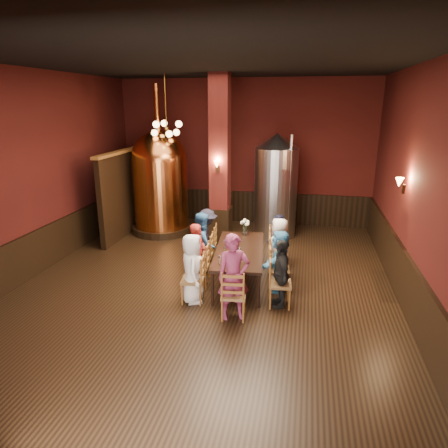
% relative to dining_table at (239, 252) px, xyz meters
% --- Properties ---
extents(room, '(10.00, 10.02, 4.50)m').
position_rel_dining_table_xyz_m(room, '(-0.66, -0.34, 1.56)').
color(room, black).
rests_on(room, ground).
extents(wainscot_right, '(0.08, 9.90, 1.00)m').
position_rel_dining_table_xyz_m(wainscot_right, '(3.30, -0.34, -0.19)').
color(wainscot_right, black).
rests_on(wainscot_right, ground).
extents(wainscot_back, '(7.90, 0.08, 1.00)m').
position_rel_dining_table_xyz_m(wainscot_back, '(-0.66, 4.62, -0.19)').
color(wainscot_back, black).
rests_on(wainscot_back, ground).
extents(wainscot_left, '(0.08, 9.90, 1.00)m').
position_rel_dining_table_xyz_m(wainscot_left, '(-4.62, -0.34, -0.19)').
color(wainscot_left, black).
rests_on(wainscot_left, ground).
extents(column, '(0.58, 0.58, 4.50)m').
position_rel_dining_table_xyz_m(column, '(-0.96, 2.46, 1.56)').
color(column, '#43120E').
rests_on(column, ground).
extents(partition, '(0.22, 3.50, 2.40)m').
position_rel_dining_table_xyz_m(partition, '(-3.86, 2.86, 0.51)').
color(partition, black).
rests_on(partition, ground).
extents(pendant_cluster, '(0.90, 0.90, 1.70)m').
position_rel_dining_table_xyz_m(pendant_cluster, '(-2.46, 2.56, 2.41)').
color(pendant_cluster, '#A57226').
rests_on(pendant_cluster, room).
extents(sconce_wall, '(0.20, 0.20, 0.36)m').
position_rel_dining_table_xyz_m(sconce_wall, '(3.24, 0.46, 1.51)').
color(sconce_wall, black).
rests_on(sconce_wall, room).
extents(sconce_column, '(0.20, 0.20, 0.36)m').
position_rel_dining_table_xyz_m(sconce_column, '(-0.96, 2.16, 1.51)').
color(sconce_column, black).
rests_on(sconce_column, column).
extents(dining_table, '(1.24, 2.49, 0.75)m').
position_rel_dining_table_xyz_m(dining_table, '(0.00, 0.00, 0.00)').
color(dining_table, black).
rests_on(dining_table, ground).
extents(chair_0, '(0.50, 0.50, 0.92)m').
position_rel_dining_table_xyz_m(chair_0, '(-0.74, -1.08, -0.23)').
color(chair_0, '#985A26').
rests_on(chair_0, ground).
extents(person_0, '(0.63, 0.78, 1.39)m').
position_rel_dining_table_xyz_m(person_0, '(-0.74, -1.08, 0.01)').
color(person_0, white).
rests_on(person_0, ground).
extents(chair_1, '(0.50, 0.50, 0.92)m').
position_rel_dining_table_xyz_m(chair_1, '(-0.81, -0.42, -0.23)').
color(chair_1, '#985A26').
rests_on(chair_1, ground).
extents(person_1, '(0.41, 0.55, 1.39)m').
position_rel_dining_table_xyz_m(person_1, '(-0.81, -0.42, 0.01)').
color(person_1, maroon).
rests_on(person_1, ground).
extents(chair_2, '(0.50, 0.50, 0.92)m').
position_rel_dining_table_xyz_m(chair_2, '(-0.88, 0.24, -0.23)').
color(chair_2, '#985A26').
rests_on(chair_2, ground).
extents(person_2, '(0.52, 0.77, 1.45)m').
position_rel_dining_table_xyz_m(person_2, '(-0.88, 0.24, 0.04)').
color(person_2, '#2B5D8F').
rests_on(person_2, ground).
extents(chair_3, '(0.50, 0.50, 0.92)m').
position_rel_dining_table_xyz_m(chair_3, '(-0.95, 0.91, -0.23)').
color(chair_3, '#985A26').
rests_on(chair_3, ground).
extents(person_3, '(0.73, 0.98, 1.35)m').
position_rel_dining_table_xyz_m(person_3, '(-0.95, 0.91, -0.01)').
color(person_3, black).
rests_on(person_3, ground).
extents(chair_4, '(0.50, 0.50, 0.92)m').
position_rel_dining_table_xyz_m(chair_4, '(0.95, -0.91, -0.23)').
color(chair_4, '#985A26').
rests_on(chair_4, ground).
extents(person_4, '(0.53, 0.85, 1.34)m').
position_rel_dining_table_xyz_m(person_4, '(0.95, -0.91, -0.02)').
color(person_4, black).
rests_on(person_4, ground).
extents(chair_5, '(0.50, 0.50, 0.92)m').
position_rel_dining_table_xyz_m(chair_5, '(0.88, -0.24, -0.23)').
color(chair_5, '#985A26').
rests_on(chair_5, ground).
extents(person_5, '(0.66, 1.27, 1.31)m').
position_rel_dining_table_xyz_m(person_5, '(0.88, -0.24, -0.03)').
color(person_5, teal).
rests_on(person_5, ground).
extents(chair_6, '(0.50, 0.50, 0.92)m').
position_rel_dining_table_xyz_m(chair_6, '(0.81, 0.42, -0.23)').
color(chair_6, '#985A26').
rests_on(chair_6, ground).
extents(person_6, '(0.48, 0.70, 1.37)m').
position_rel_dining_table_xyz_m(person_6, '(0.81, 0.42, -0.00)').
color(person_6, silver).
rests_on(person_6, ground).
extents(chair_7, '(0.50, 0.50, 0.92)m').
position_rel_dining_table_xyz_m(chair_7, '(0.74, 1.08, -0.23)').
color(chair_7, '#985A26').
rests_on(chair_7, ground).
extents(person_7, '(0.47, 0.67, 1.26)m').
position_rel_dining_table_xyz_m(person_7, '(0.74, 1.08, -0.06)').
color(person_7, black).
rests_on(person_7, ground).
extents(chair_8, '(0.50, 0.50, 0.92)m').
position_rel_dining_table_xyz_m(chair_8, '(0.16, -1.54, -0.23)').
color(chair_8, '#985A26').
rests_on(chair_8, ground).
extents(person_8, '(0.68, 0.58, 1.60)m').
position_rel_dining_table_xyz_m(person_8, '(0.16, -1.54, 0.11)').
color(person_8, '#872D51').
rests_on(person_8, ground).
extents(copper_kettle, '(2.01, 2.01, 4.27)m').
position_rel_dining_table_xyz_m(copper_kettle, '(-2.90, 3.05, 0.87)').
color(copper_kettle, black).
rests_on(copper_kettle, ground).
extents(steel_vessel, '(1.34, 1.34, 2.96)m').
position_rel_dining_table_xyz_m(steel_vessel, '(0.47, 3.39, 0.79)').
color(steel_vessel, '#B2B2B7').
rests_on(steel_vessel, ground).
extents(rose_vase, '(0.23, 0.23, 0.39)m').
position_rel_dining_table_xyz_m(rose_vase, '(-0.05, 1.00, 0.32)').
color(rose_vase, white).
rests_on(rose_vase, dining_table).
extents(wine_glass_0, '(0.07, 0.07, 0.17)m').
position_rel_dining_table_xyz_m(wine_glass_0, '(-0.12, 0.21, 0.15)').
color(wine_glass_0, white).
rests_on(wine_glass_0, dining_table).
extents(wine_glass_1, '(0.07, 0.07, 0.17)m').
position_rel_dining_table_xyz_m(wine_glass_1, '(-0.10, -0.37, 0.15)').
color(wine_glass_1, white).
rests_on(wine_glass_1, dining_table).
extents(wine_glass_2, '(0.07, 0.07, 0.17)m').
position_rel_dining_table_xyz_m(wine_glass_2, '(0.11, -0.88, 0.15)').
color(wine_glass_2, white).
rests_on(wine_glass_2, dining_table).
extents(wine_glass_3, '(0.07, 0.07, 0.17)m').
position_rel_dining_table_xyz_m(wine_glass_3, '(-0.20, -0.75, 0.15)').
color(wine_glass_3, white).
rests_on(wine_glass_3, dining_table).
extents(wine_glass_4, '(0.07, 0.07, 0.17)m').
position_rel_dining_table_xyz_m(wine_glass_4, '(-0.24, -0.88, 0.15)').
color(wine_glass_4, white).
rests_on(wine_glass_4, dining_table).
extents(wine_glass_5, '(0.07, 0.07, 0.17)m').
position_rel_dining_table_xyz_m(wine_glass_5, '(0.07, -0.37, 0.15)').
color(wine_glass_5, white).
rests_on(wine_glass_5, dining_table).
extents(wine_glass_6, '(0.07, 0.07, 0.17)m').
position_rel_dining_table_xyz_m(wine_glass_6, '(-0.04, -0.75, 0.15)').
color(wine_glass_6, white).
rests_on(wine_glass_6, dining_table).
extents(wine_glass_7, '(0.07, 0.07, 0.17)m').
position_rel_dining_table_xyz_m(wine_glass_7, '(-0.32, -0.00, 0.15)').
color(wine_glass_7, white).
rests_on(wine_glass_7, dining_table).
extents(wine_glass_8, '(0.07, 0.07, 0.17)m').
position_rel_dining_table_xyz_m(wine_glass_8, '(-0.04, -0.18, 0.15)').
color(wine_glass_8, white).
rests_on(wine_glass_8, dining_table).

